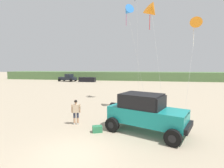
# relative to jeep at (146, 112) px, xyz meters

# --- Properties ---
(ground_plane) EXTENTS (220.00, 220.00, 0.00)m
(ground_plane) POSITION_rel_jeep_xyz_m (-3.12, -3.34, -1.20)
(ground_plane) COLOR tan
(dune_ridge) EXTENTS (90.00, 8.23, 2.38)m
(dune_ridge) POSITION_rel_jeep_xyz_m (2.19, 41.39, -0.01)
(dune_ridge) COLOR #567A47
(dune_ridge) RESTS_ON ground_plane
(jeep) EXTENTS (5.00, 3.86, 2.26)m
(jeep) POSITION_rel_jeep_xyz_m (0.00, 0.00, 0.00)
(jeep) COLOR teal
(jeep) RESTS_ON ground_plane
(person_watching) EXTENTS (0.61, 0.38, 1.67)m
(person_watching) POSITION_rel_jeep_xyz_m (-4.56, 0.52, -0.26)
(person_watching) COLOR tan
(person_watching) RESTS_ON ground_plane
(cooler_box) EXTENTS (0.66, 0.56, 0.38)m
(cooler_box) POSITION_rel_jeep_xyz_m (-2.79, -0.57, -1.01)
(cooler_box) COLOR #2D7F51
(cooler_box) RESTS_ON ground_plane
(distant_pickup) EXTENTS (4.88, 3.19, 1.98)m
(distant_pickup) POSITION_rel_jeep_xyz_m (-20.13, 32.75, -0.26)
(distant_pickup) COLOR #1E232D
(distant_pickup) RESTS_ON ground_plane
(distant_sedan) EXTENTS (4.20, 1.71, 1.20)m
(distant_sedan) POSITION_rel_jeep_xyz_m (-14.52, 32.28, -0.60)
(distant_sedan) COLOR black
(distant_sedan) RESTS_ON ground_plane
(kite_black_sled) EXTENTS (3.02, 1.91, 10.73)m
(kite_black_sled) POSITION_rel_jeep_xyz_m (-2.05, 9.81, 8.85)
(kite_black_sled) COLOR blue
(kite_black_sled) RESTS_ON ground_plane
(kite_yellow_diamond) EXTENTS (1.88, 3.34, 9.37)m
(kite_yellow_diamond) POSITION_rel_jeep_xyz_m (0.43, 5.55, 7.37)
(kite_yellow_diamond) COLOR orange
(kite_yellow_diamond) RESTS_ON ground_plane
(kite_purple_stunt) EXTENTS (2.62, 6.09, 8.69)m
(kite_purple_stunt) POSITION_rel_jeep_xyz_m (4.83, 8.71, 6.84)
(kite_purple_stunt) COLOR orange
(kite_purple_stunt) RESTS_ON ground_plane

